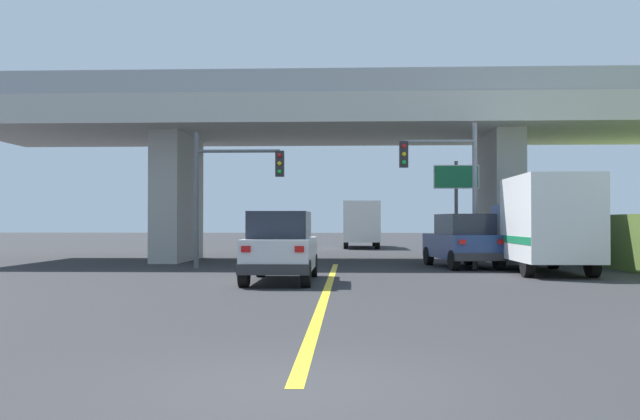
# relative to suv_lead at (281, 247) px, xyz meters

# --- Properties ---
(ground) EXTENTS (160.00, 160.00, 0.00)m
(ground) POSITION_rel_suv_lead_xyz_m (1.40, 11.03, -1.01)
(ground) COLOR #2B2B2D
(overpass_bridge) EXTENTS (32.00, 8.72, 7.61)m
(overpass_bridge) POSITION_rel_suv_lead_xyz_m (1.40, 11.03, 4.57)
(overpass_bridge) COLOR #B7B5AD
(overpass_bridge) RESTS_ON ground
(lane_divider_stripe) EXTENTS (0.20, 21.72, 0.01)m
(lane_divider_stripe) POSITION_rel_suv_lead_xyz_m (1.40, -2.24, -1.01)
(lane_divider_stripe) COLOR yellow
(lane_divider_stripe) RESTS_ON ground
(suv_lead) EXTENTS (1.90, 4.75, 2.02)m
(suv_lead) POSITION_rel_suv_lead_xyz_m (0.00, 0.00, 0.00)
(suv_lead) COLOR silver
(suv_lead) RESTS_ON ground
(suv_crossing) EXTENTS (2.56, 4.74, 2.02)m
(suv_crossing) POSITION_rel_suv_lead_xyz_m (6.23, 6.72, -0.00)
(suv_crossing) COLOR navy
(suv_crossing) RESTS_ON ground
(box_truck) EXTENTS (2.33, 6.43, 3.22)m
(box_truck) POSITION_rel_suv_lead_xyz_m (8.51, 3.86, 0.66)
(box_truck) COLOR navy
(box_truck) RESTS_ON ground
(traffic_signal_nearside) EXTENTS (2.84, 0.36, 5.35)m
(traffic_signal_nearside) POSITION_rel_suv_lead_xyz_m (5.60, 5.86, 2.38)
(traffic_signal_nearside) COLOR slate
(traffic_signal_nearside) RESTS_ON ground
(traffic_signal_farside) EXTENTS (3.38, 0.36, 5.06)m
(traffic_signal_farside) POSITION_rel_suv_lead_xyz_m (-2.56, 5.99, 2.21)
(traffic_signal_farside) COLOR #56595E
(traffic_signal_farside) RESTS_ON ground
(highway_sign) EXTENTS (1.83, 0.17, 4.19)m
(highway_sign) POSITION_rel_suv_lead_xyz_m (6.28, 8.58, 2.10)
(highway_sign) COLOR #56595E
(highway_sign) RESTS_ON ground
(semi_truck_distant) EXTENTS (2.33, 7.57, 3.04)m
(semi_truck_distant) POSITION_rel_suv_lead_xyz_m (2.73, 27.25, 0.60)
(semi_truck_distant) COLOR navy
(semi_truck_distant) RESTS_ON ground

